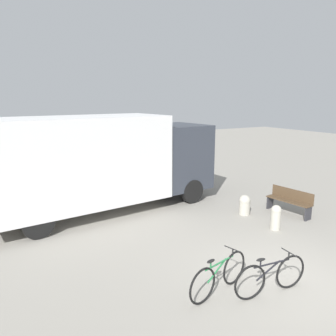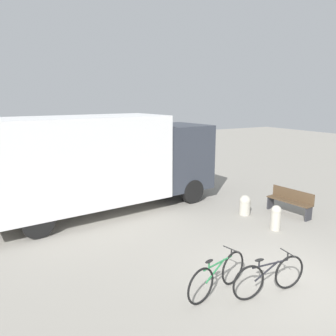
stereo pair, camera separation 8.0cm
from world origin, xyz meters
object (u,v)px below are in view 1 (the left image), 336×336
at_px(bollard_far_bench, 245,204).
at_px(bollard_near_bench, 276,216).
at_px(park_bench, 290,200).
at_px(bicycle_middle, 271,276).
at_px(delivery_truck, 103,160).
at_px(bicycle_near, 219,275).

bearing_deg(bollard_far_bench, bollard_near_bench, -93.40).
bearing_deg(park_bench, bicycle_middle, 120.34).
bearing_deg(bollard_far_bench, bicycle_middle, -126.10).
xyz_separation_m(park_bench, bicycle_middle, (-4.28, -3.18, -0.09)).
bearing_deg(bicycle_middle, delivery_truck, 107.10).
xyz_separation_m(bicycle_middle, bollard_near_bench, (2.75, 2.40, 0.03)).
bearing_deg(bicycle_near, park_bench, 13.15).
height_order(bicycle_middle, bollard_near_bench, bicycle_middle).
distance_m(park_bench, bollard_near_bench, 1.72).
height_order(delivery_truck, bicycle_near, delivery_truck).
distance_m(bicycle_near, bicycle_middle, 1.07).
distance_m(delivery_truck, park_bench, 6.73).
bearing_deg(bollard_near_bench, delivery_truck, 133.74).
xyz_separation_m(park_bench, bicycle_near, (-5.20, -2.63, -0.09)).
relative_size(park_bench, bicycle_middle, 0.92).
bearing_deg(bicycle_middle, bollard_near_bench, 47.01).
height_order(park_bench, bicycle_middle, park_bench).
xyz_separation_m(delivery_truck, bollard_near_bench, (4.07, -4.25, -1.44)).
distance_m(delivery_truck, bicycle_near, 6.29).
bearing_deg(delivery_truck, bollard_near_bench, -51.96).
xyz_separation_m(bollard_near_bench, bollard_far_bench, (0.09, 1.49, -0.05)).
xyz_separation_m(delivery_truck, bicycle_middle, (1.32, -6.65, -1.47)).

